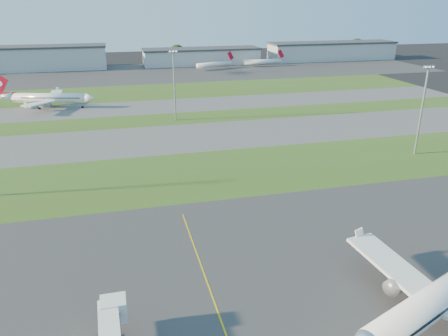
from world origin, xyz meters
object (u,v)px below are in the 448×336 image
object	(u,v)px
airliner_parked	(446,294)
light_mast_centre	(174,81)
airliner_taxiing	(49,98)
mini_jet_near	(214,64)
light_mast_east	(423,105)
mini_jet_far	(263,62)

from	to	relation	value
airliner_parked	light_mast_centre	bearing A→B (deg)	78.08
airliner_taxiing	mini_jet_near	xyz separation A→B (m)	(91.94, 89.03, -0.94)
light_mast_centre	mini_jet_near	bearing A→B (deg)	70.36
mini_jet_near	light_mast_east	world-z (taller)	light_mast_east
light_mast_east	mini_jet_near	bearing A→B (deg)	96.29
mini_jet_near	airliner_taxiing	bearing A→B (deg)	-156.43
mini_jet_far	mini_jet_near	bearing A→B (deg)	-173.79
mini_jet_near	light_mast_east	xyz separation A→B (m)	(19.57, -177.67, 11.53)
airliner_parked	airliner_taxiing	world-z (taller)	airliner_parked
light_mast_east	airliner_parked	bearing A→B (deg)	-123.88
airliner_parked	light_mast_east	size ratio (longest dim) A/B	1.53
mini_jet_near	mini_jet_far	world-z (taller)	same
light_mast_centre	light_mast_east	size ratio (longest dim) A/B	1.00
airliner_taxiing	mini_jet_far	size ratio (longest dim) A/B	1.31
airliner_taxiing	light_mast_east	xyz separation A→B (m)	(111.51, -88.64, 10.59)
mini_jet_far	light_mast_centre	xyz separation A→B (m)	(-78.48, -126.45, 11.53)
light_mast_east	airliner_taxiing	bearing A→B (deg)	141.52
light_mast_centre	light_mast_east	distance (m)	84.29
airliner_parked	airliner_taxiing	size ratio (longest dim) A/B	1.05
airliner_taxiing	light_mast_east	size ratio (longest dim) A/B	1.46
airliner_parked	light_mast_centre	xyz separation A→B (m)	(-20.37, 119.49, 10.26)
airliner_taxiing	light_mast_east	world-z (taller)	light_mast_east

